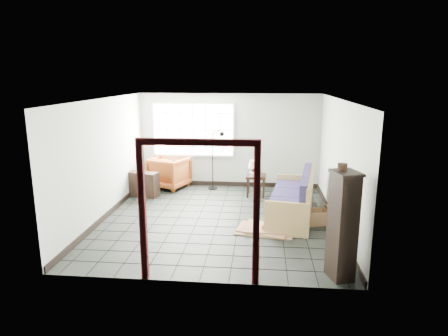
# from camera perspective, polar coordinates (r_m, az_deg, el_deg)

# --- Properties ---
(ground) EXTENTS (5.50, 5.50, 0.00)m
(ground) POSITION_cam_1_polar(r_m,az_deg,el_deg) (8.82, -0.77, -7.31)
(ground) COLOR black
(ground) RESTS_ON ground
(room_shell) EXTENTS (5.02, 5.52, 2.61)m
(room_shell) POSITION_cam_1_polar(r_m,az_deg,el_deg) (8.41, -0.79, 3.55)
(room_shell) COLOR #B3BAB2
(room_shell) RESTS_ON ground
(window_panel) EXTENTS (2.32, 0.08, 1.52)m
(window_panel) POSITION_cam_1_polar(r_m,az_deg,el_deg) (11.18, -4.41, 5.47)
(window_panel) COLOR silver
(window_panel) RESTS_ON ground
(doorway_trim) EXTENTS (1.80, 0.08, 2.20)m
(doorway_trim) POSITION_cam_1_polar(r_m,az_deg,el_deg) (5.84, -3.69, -3.77)
(doorway_trim) COLOR #3B0D10
(doorway_trim) RESTS_ON ground
(futon_sofa) EXTENTS (1.20, 2.41, 1.02)m
(futon_sofa) POSITION_cam_1_polar(r_m,az_deg,el_deg) (8.94, 10.05, -4.72)
(futon_sofa) COLOR olive
(futon_sofa) RESTS_ON ground
(armchair) EXTENTS (1.19, 1.15, 0.96)m
(armchair) POSITION_cam_1_polar(r_m,az_deg,el_deg) (11.22, -7.81, -0.40)
(armchair) COLOR brown
(armchair) RESTS_ON ground
(side_table) EXTENTS (0.52, 0.52, 0.56)m
(side_table) POSITION_cam_1_polar(r_m,az_deg,el_deg) (10.38, 4.60, -1.55)
(side_table) COLOR black
(side_table) RESTS_ON ground
(table_lamp) EXTENTS (0.34, 0.34, 0.39)m
(table_lamp) POSITION_cam_1_polar(r_m,az_deg,el_deg) (10.28, 4.20, 0.45)
(table_lamp) COLOR black
(table_lamp) RESTS_ON side_table
(projector) EXTENTS (0.29, 0.24, 0.09)m
(projector) POSITION_cam_1_polar(r_m,az_deg,el_deg) (10.27, 4.48, -0.86)
(projector) COLOR silver
(projector) RESTS_ON side_table
(floor_lamp) EXTENTS (0.52, 0.34, 1.68)m
(floor_lamp) POSITION_cam_1_polar(r_m,az_deg,el_deg) (10.91, -1.00, 1.55)
(floor_lamp) COLOR black
(floor_lamp) RESTS_ON ground
(console_shelf) EXTENTS (0.88, 0.53, 0.64)m
(console_shelf) POSITION_cam_1_polar(r_m,az_deg,el_deg) (10.57, -11.54, -2.27)
(console_shelf) COLOR black
(console_shelf) RESTS_ON ground
(tall_shelf) EXTENTS (0.48, 0.55, 1.70)m
(tall_shelf) POSITION_cam_1_polar(r_m,az_deg,el_deg) (6.34, 16.59, -7.83)
(tall_shelf) COLOR black
(tall_shelf) RESTS_ON ground
(pot) EXTENTS (0.17, 0.17, 0.11)m
(pot) POSITION_cam_1_polar(r_m,az_deg,el_deg) (6.13, 16.56, 0.14)
(pot) COLOR black
(pot) RESTS_ON tall_shelf
(open_box) EXTENTS (0.80, 0.53, 0.41)m
(open_box) POSITION_cam_1_polar(r_m,az_deg,el_deg) (8.73, 13.04, -6.81)
(open_box) COLOR brown
(open_box) RESTS_ON ground
(cardboard_pile) EXTENTS (1.26, 1.04, 0.17)m
(cardboard_pile) POSITION_cam_1_polar(r_m,az_deg,el_deg) (8.22, 6.05, -8.60)
(cardboard_pile) COLOR brown
(cardboard_pile) RESTS_ON ground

